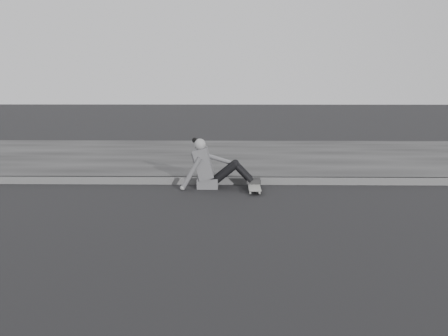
# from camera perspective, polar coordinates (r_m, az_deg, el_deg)

# --- Properties ---
(ground) EXTENTS (80.00, 80.00, 0.00)m
(ground) POSITION_cam_1_polar(r_m,az_deg,el_deg) (6.73, 15.63, -6.12)
(ground) COLOR black
(ground) RESTS_ON ground
(curb) EXTENTS (24.00, 0.16, 0.12)m
(curb) POSITION_cam_1_polar(r_m,az_deg,el_deg) (9.17, 11.62, -1.46)
(curb) COLOR #545454
(curb) RESTS_ON ground
(sidewalk) EXTENTS (24.00, 6.00, 0.12)m
(sidewalk) POSITION_cam_1_polar(r_m,az_deg,el_deg) (12.11, 9.01, 1.24)
(sidewalk) COLOR #313131
(sidewalk) RESTS_ON ground
(skateboard) EXTENTS (0.20, 0.78, 0.09)m
(skateboard) POSITION_cam_1_polar(r_m,az_deg,el_deg) (8.43, 3.47, -2.16)
(skateboard) COLOR #A3A39D
(skateboard) RESTS_ON ground
(seated_woman) EXTENTS (1.38, 0.46, 0.88)m
(seated_woman) POSITION_cam_1_polar(r_m,az_deg,el_deg) (8.62, -1.46, 0.07)
(seated_woman) COLOR #535356
(seated_woman) RESTS_ON ground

